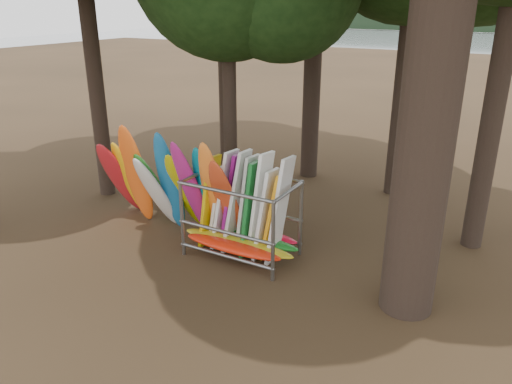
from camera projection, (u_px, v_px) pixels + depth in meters
The scene contains 4 objects.
ground at pixel (214, 259), 12.73m from camera, with size 120.00×120.00×0.00m, color #47331E.
lake at pixel (488, 54), 61.38m from camera, with size 160.00×160.00×0.00m, color gray.
kayak_row at pixel (170, 188), 13.73m from camera, with size 4.72×1.98×3.21m.
storage_rack at pixel (242, 220), 12.62m from camera, with size 3.18×1.55×2.78m.
Camera 1 is at (6.52, -9.26, 6.16)m, focal length 35.00 mm.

